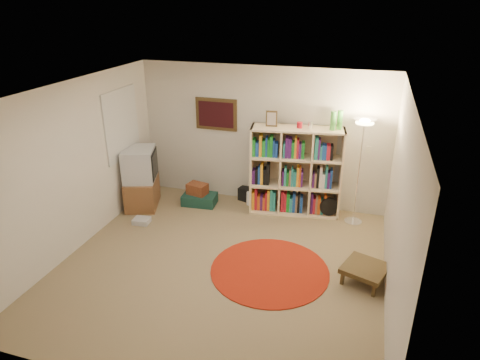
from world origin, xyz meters
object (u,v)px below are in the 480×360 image
object	(u,v)px
bookshelf	(294,172)
floor_fan	(329,208)
tv_stand	(141,179)
suitcase	(200,199)
floor_lamp	(363,138)
side_table	(365,269)

from	to	relation	value
bookshelf	floor_fan	distance (m)	0.86
tv_stand	suitcase	size ratio (longest dim) A/B	1.73
bookshelf	tv_stand	xyz separation A→B (m)	(-2.67, -0.58, -0.22)
bookshelf	tv_stand	bearing A→B (deg)	-176.24
floor_lamp	tv_stand	world-z (taller)	floor_lamp
suitcase	floor_lamp	bearing A→B (deg)	-2.57
tv_stand	side_table	xyz separation A→B (m)	(3.98, -1.18, -0.32)
floor_lamp	tv_stand	size ratio (longest dim) A/B	1.64
floor_fan	side_table	distance (m)	1.84
floor_lamp	floor_fan	bearing A→B (deg)	171.77
bookshelf	side_table	world-z (taller)	bookshelf
floor_lamp	tv_stand	bearing A→B (deg)	-172.77
tv_stand	suitcase	xyz separation A→B (m)	(0.97, 0.36, -0.44)
floor_fan	suitcase	bearing A→B (deg)	169.96
bookshelf	suitcase	bearing A→B (deg)	178.90
bookshelf	side_table	size ratio (longest dim) A/B	2.70
suitcase	tv_stand	bearing A→B (deg)	-164.59
tv_stand	suitcase	bearing A→B (deg)	1.71
floor_lamp	bookshelf	bearing A→B (deg)	174.34
suitcase	side_table	bearing A→B (deg)	-32.07
bookshelf	floor_lamp	size ratio (longest dim) A/B	1.03
tv_stand	side_table	distance (m)	4.17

